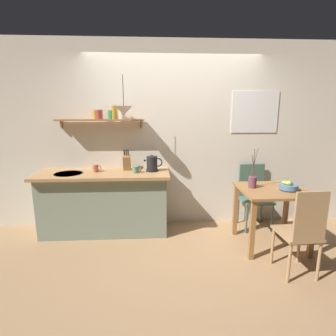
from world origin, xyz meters
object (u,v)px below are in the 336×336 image
Objects in this scene: coffee_mug_spare at (136,169)px; coffee_mug_by_sink at (96,168)px; fruit_bowl at (288,186)px; knife_block at (127,162)px; pendant_lamp at (124,110)px; electric_kettle at (152,164)px; dining_chair_near at (302,230)px; dining_table at (272,199)px; twig_vase at (252,181)px; dining_chair_far at (253,193)px.

coffee_mug_by_sink is at bearing 170.65° from coffee_mug_spare.
knife_block is (-2.05, 0.71, 0.19)m from fruit_bowl.
pendant_lamp reaches higher than coffee_mug_by_sink.
coffee_mug_by_sink is 0.96× the size of coffee_mug_spare.
electric_kettle reaches higher than coffee_mug_by_sink.
knife_block is at bearing 144.66° from dining_chair_near.
dining_table is at bearing 161.31° from fruit_bowl.
twig_vase is 2.12m from coffee_mug_by_sink.
dining_chair_far is 1.87× the size of pendant_lamp.
twig_vase is at bearing -14.28° from coffee_mug_spare.
dining_chair_far is at bearing 5.95° from pendant_lamp.
dining_table is 3.61× the size of fruit_bowl.
twig_vase is 4.14× the size of coffee_mug_by_sink.
pendant_lamp reaches higher than coffee_mug_spare.
coffee_mug_by_sink reaches higher than coffee_mug_spare.
coffee_mug_by_sink is at bearing -179.79° from electric_kettle.
twig_vase is (-0.41, 0.13, 0.03)m from fruit_bowl.
knife_block is at bearing 91.48° from pendant_lamp.
pendant_lamp is at bearing 167.29° from dining_table.
pendant_lamp is (-1.87, 0.42, 1.10)m from dining_table.
coffee_mug_by_sink is 0.57m from coffee_mug_spare.
knife_block is (-1.88, 0.65, 0.38)m from dining_table.
electric_kettle is at bearing 140.88° from dining_chair_near.
pendant_lamp is (-0.36, -0.13, 0.74)m from electric_kettle.
coffee_mug_by_sink is (-0.42, -0.10, -0.06)m from knife_block.
pendant_lamp is at bearing -159.87° from electric_kettle.
twig_vase is at bearing -11.97° from pendant_lamp.
dining_table is at bearing -20.07° from electric_kettle.
dining_chair_near is 3.72× the size of electric_kettle.
knife_block is 0.25m from coffee_mug_spare.
dining_chair_near is 2.50m from pendant_lamp.
dining_chair_far is at bearing 90.78° from dining_chair_near.
pendant_lamp is at bearing 149.49° from dining_chair_near.
coffee_mug_by_sink reaches higher than dining_chair_near.
pendant_lamp is at bearing 168.03° from twig_vase.
knife_block reaches higher than coffee_mug_by_sink.
coffee_mug_by_sink is (-2.30, 0.55, 0.31)m from dining_table.
fruit_bowl is at bearing -18.69° from dining_table.
dining_table is 0.88× the size of dining_chair_far.
dining_table is 6.71× the size of coffee_mug_by_sink.
dining_chair_far is 3.12× the size of knife_block.
fruit_bowl is 2.17m from knife_block.
dining_chair_near is at bearing -33.17° from coffee_mug_spare.
coffee_mug_by_sink is (-0.79, -0.00, -0.05)m from electric_kettle.
dining_table is 1.65× the size of pendant_lamp.
twig_vase is at bearing 161.96° from fruit_bowl.
dining_chair_near is (0.01, -0.69, -0.09)m from dining_table.
twig_vase is at bearing -113.74° from dining_chair_far.
coffee_mug_by_sink is at bearing 167.04° from twig_vase.
coffee_mug_spare is at bearing -54.92° from knife_block.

